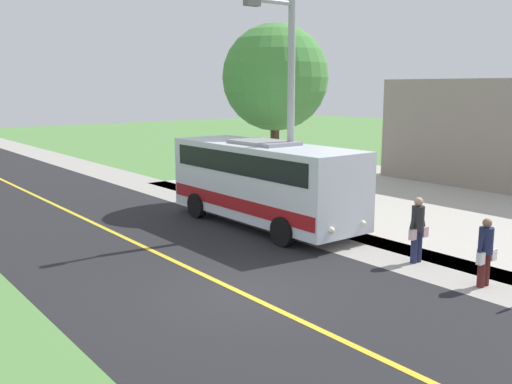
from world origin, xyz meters
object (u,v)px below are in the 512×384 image
pedestrian_waiting (418,228)px  pedestrian_with_bags (485,250)px  shuttle_bus_front (264,179)px  tree_curbside (275,78)px  street_light_pole (288,105)px

pedestrian_waiting → pedestrian_with_bags: bearing=82.0°
shuttle_bus_front → pedestrian_waiting: (-0.62, 5.81, -0.63)m
pedestrian_waiting → tree_curbside: bearing=-104.7°
pedestrian_with_bags → pedestrian_waiting: pedestrian_waiting is taller
shuttle_bus_front → street_light_pole: street_light_pole is taller
street_light_pole → pedestrian_waiting: bearing=92.9°
pedestrian_with_bags → tree_curbside: 11.89m
shuttle_bus_front → pedestrian_waiting: size_ratio=4.35×
shuttle_bus_front → pedestrian_with_bags: 7.99m
shuttle_bus_front → pedestrian_waiting: 5.88m
tree_curbside → shuttle_bus_front: bearing=44.9°
pedestrian_waiting → tree_curbside: size_ratio=0.25×
tree_curbside → pedestrian_waiting: bearing=75.3°
shuttle_bus_front → street_light_pole: 2.65m
street_light_pole → tree_curbside: 4.56m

